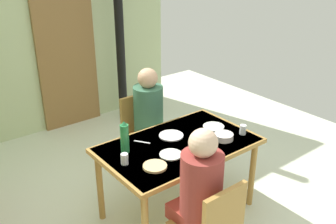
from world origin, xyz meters
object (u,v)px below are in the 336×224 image
at_px(chair_far_diner, 142,131).
at_px(water_bottle_green_near, 125,138).
at_px(dining_table, 179,151).
at_px(person_near_diner, 200,185).
at_px(serving_bowl_center, 224,137).
at_px(person_far_diner, 149,110).

xyz_separation_m(chair_far_diner, water_bottle_green_near, (-0.58, -0.61, 0.36)).
bearing_deg(water_bottle_green_near, chair_far_diner, 46.07).
distance_m(dining_table, person_near_diner, 0.73).
height_order(chair_far_diner, water_bottle_green_near, water_bottle_green_near).
relative_size(dining_table, person_near_diner, 1.78).
relative_size(person_near_diner, serving_bowl_center, 4.53).
distance_m(chair_far_diner, water_bottle_green_near, 0.91).
distance_m(water_bottle_green_near, serving_bowl_center, 0.89).
bearing_deg(water_bottle_green_near, serving_bowl_center, -23.68).
bearing_deg(water_bottle_green_near, person_far_diner, 38.82).
bearing_deg(dining_table, person_far_diner, 77.51).
xyz_separation_m(person_far_diner, water_bottle_green_near, (-0.58, -0.47, 0.07)).
bearing_deg(person_far_diner, person_near_diner, 69.50).
bearing_deg(person_far_diner, serving_bowl_center, 105.28).
bearing_deg(serving_bowl_center, dining_table, 152.89).
height_order(person_far_diner, water_bottle_green_near, person_far_diner).
height_order(dining_table, chair_far_diner, chair_far_diner).
xyz_separation_m(person_near_diner, water_bottle_green_near, (-0.11, 0.80, 0.07)).
bearing_deg(person_near_diner, water_bottle_green_near, 97.62).
bearing_deg(person_near_diner, person_far_diner, 69.50).
relative_size(person_near_diner, water_bottle_green_near, 2.71).
xyz_separation_m(dining_table, chair_far_diner, (0.14, 0.77, -0.15)).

